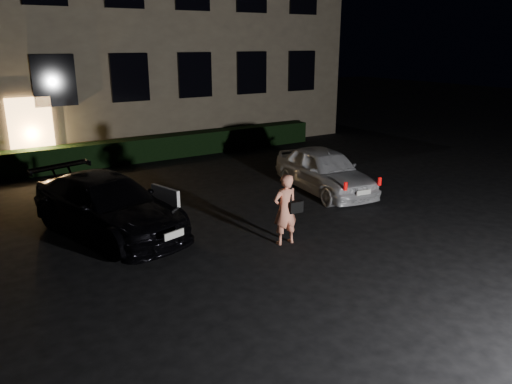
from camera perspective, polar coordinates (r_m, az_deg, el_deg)
ground at (r=10.21m, az=7.76°, el=-7.97°), size 80.00×80.00×0.00m
hedge at (r=18.91m, az=-13.22°, el=4.71°), size 15.00×0.70×0.85m
sedan at (r=11.89m, az=-16.54°, el=-1.47°), size 2.98×4.89×1.32m
hatch at (r=14.68m, az=7.85°, el=2.47°), size 2.02×3.98×1.30m
man at (r=10.76m, az=3.38°, el=-1.98°), size 0.65×0.42×1.57m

